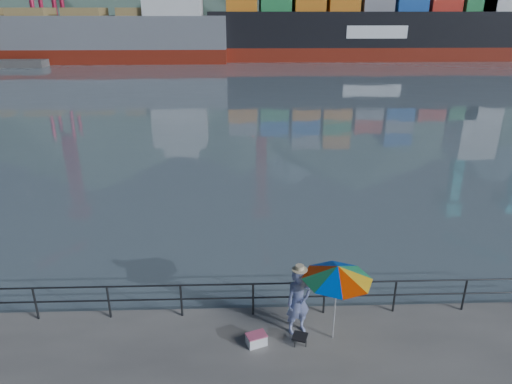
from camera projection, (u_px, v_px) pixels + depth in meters
harbor_water at (237, 39)px, 131.83m from camera, size 500.00×280.00×0.00m
far_dock at (283, 49)px, 97.85m from camera, size 200.00×40.00×0.40m
guardrail at (217, 299)px, 12.70m from camera, size 22.00×0.06×1.03m
container_stacks at (395, 35)px, 98.21m from camera, size 58.00×5.40×7.80m
fisherman at (298, 301)px, 11.91m from camera, size 0.79×0.65×1.87m
beach_umbrella at (338, 273)px, 11.26m from camera, size 1.86×1.86×2.17m
folding_stool at (300, 339)px, 11.75m from camera, size 0.47×0.47×0.24m
cooler_bag at (256, 340)px, 11.71m from camera, size 0.57×0.47×0.28m
fishing_rod at (296, 308)px, 13.20m from camera, size 0.45×1.74×1.26m
bulk_carrier at (96, 34)px, 74.34m from camera, size 46.57×8.06×14.50m
container_ship at (380, 22)px, 78.07m from camera, size 55.12×9.19×18.10m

